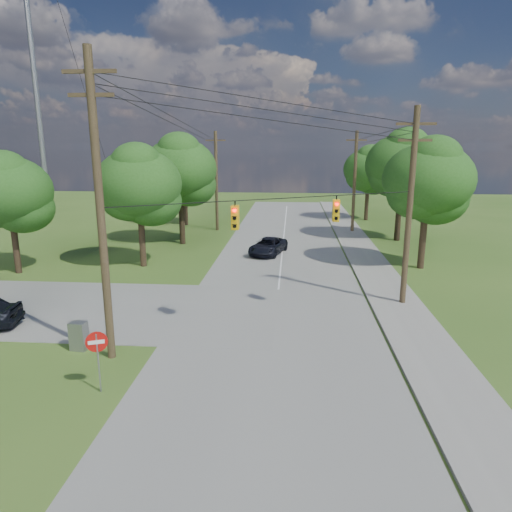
# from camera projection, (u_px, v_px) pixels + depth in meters

# --- Properties ---
(ground) EXTENTS (140.00, 140.00, 0.00)m
(ground) POSITION_uv_depth(u_px,v_px,m) (221.00, 366.00, 18.13)
(ground) COLOR #385A1E
(ground) RESTS_ON ground
(main_road) EXTENTS (10.00, 100.00, 0.03)m
(main_road) POSITION_uv_depth(u_px,v_px,m) (275.00, 320.00, 22.82)
(main_road) COLOR gray
(main_road) RESTS_ON ground
(sidewalk_east) EXTENTS (2.60, 100.00, 0.12)m
(sidewalk_east) POSITION_uv_depth(u_px,v_px,m) (412.00, 323.00, 22.30)
(sidewalk_east) COLOR gray
(sidewalk_east) RESTS_ON ground
(pole_sw) EXTENTS (2.00, 0.32, 12.00)m
(pole_sw) POSITION_uv_depth(u_px,v_px,m) (100.00, 207.00, 17.41)
(pole_sw) COLOR #4C3D27
(pole_sw) RESTS_ON ground
(pole_ne) EXTENTS (2.00, 0.32, 10.50)m
(pole_ne) POSITION_uv_depth(u_px,v_px,m) (410.00, 206.00, 23.93)
(pole_ne) COLOR #4C3D27
(pole_ne) RESTS_ON ground
(pole_north_e) EXTENTS (2.00, 0.32, 10.00)m
(pole_north_e) POSITION_uv_depth(u_px,v_px,m) (355.00, 181.00, 45.33)
(pole_north_e) COLOR #4C3D27
(pole_north_e) RESTS_ON ground
(pole_north_w) EXTENTS (2.00, 0.32, 10.00)m
(pole_north_w) POSITION_uv_depth(u_px,v_px,m) (216.00, 180.00, 46.39)
(pole_north_w) COLOR #4C3D27
(pole_north_w) RESTS_ON ground
(power_lines) EXTENTS (13.93, 29.62, 4.93)m
(power_lines) POSITION_uv_depth(u_px,v_px,m) (273.00, 135.00, 27.07)
(power_lines) COLOR black
(power_lines) RESTS_ON ground
(traffic_signals) EXTENTS (4.91, 3.27, 1.05)m
(traffic_signals) POSITION_uv_depth(u_px,v_px,m) (288.00, 213.00, 20.94)
(traffic_signals) COLOR yellow
(traffic_signals) RESTS_ON ground
(radio_mast) EXTENTS (0.70, 0.70, 45.00)m
(radio_mast) POSITION_uv_depth(u_px,v_px,m) (30.00, 37.00, 59.91)
(radio_mast) COLOR gray
(radio_mast) RESTS_ON ground
(tree_w_near) EXTENTS (6.00, 6.00, 8.40)m
(tree_w_near) POSITION_uv_depth(u_px,v_px,m) (139.00, 184.00, 31.90)
(tree_w_near) COLOR #3D2C1E
(tree_w_near) RESTS_ON ground
(tree_w_mid) EXTENTS (6.40, 6.40, 9.22)m
(tree_w_mid) POSITION_uv_depth(u_px,v_px,m) (180.00, 169.00, 39.42)
(tree_w_mid) COLOR #3D2C1E
(tree_w_mid) RESTS_ON ground
(tree_w_far) EXTENTS (6.00, 6.00, 8.73)m
(tree_w_far) POSITION_uv_depth(u_px,v_px,m) (184.00, 168.00, 49.35)
(tree_w_far) COLOR #3D2C1E
(tree_w_far) RESTS_ON ground
(tree_e_near) EXTENTS (6.20, 6.20, 8.81)m
(tree_e_near) POSITION_uv_depth(u_px,v_px,m) (428.00, 180.00, 31.26)
(tree_e_near) COLOR #3D2C1E
(tree_e_near) RESTS_ON ground
(tree_e_mid) EXTENTS (6.60, 6.60, 9.64)m
(tree_e_mid) POSITION_uv_depth(u_px,v_px,m) (402.00, 165.00, 40.76)
(tree_e_mid) COLOR #3D2C1E
(tree_e_mid) RESTS_ON ground
(tree_e_far) EXTENTS (5.80, 5.80, 8.32)m
(tree_e_far) POSITION_uv_depth(u_px,v_px,m) (369.00, 169.00, 52.70)
(tree_e_far) COLOR #3D2C1E
(tree_e_far) RESTS_ON ground
(tree_cross_n) EXTENTS (5.60, 5.60, 7.91)m
(tree_cross_n) POSITION_uv_depth(u_px,v_px,m) (9.00, 191.00, 30.16)
(tree_cross_n) COLOR #3D2C1E
(tree_cross_n) RESTS_ON ground
(car_main_north) EXTENTS (3.32, 5.05, 1.29)m
(car_main_north) POSITION_uv_depth(u_px,v_px,m) (268.00, 246.00, 36.71)
(car_main_north) COLOR black
(car_main_north) RESTS_ON main_road
(control_cabinet) EXTENTS (0.74, 0.57, 1.24)m
(control_cabinet) POSITION_uv_depth(u_px,v_px,m) (79.00, 336.00, 19.43)
(control_cabinet) COLOR gray
(control_cabinet) RESTS_ON ground
(do_not_enter_sign) EXTENTS (0.72, 0.30, 2.28)m
(do_not_enter_sign) POSITION_uv_depth(u_px,v_px,m) (97.00, 348.00, 15.82)
(do_not_enter_sign) COLOR gray
(do_not_enter_sign) RESTS_ON ground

